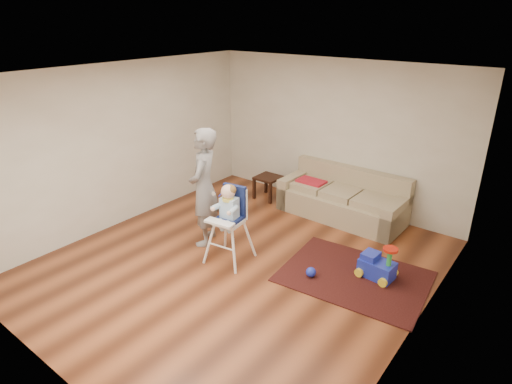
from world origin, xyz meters
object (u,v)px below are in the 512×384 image
Objects in this scene: sofa at (342,195)px; high_chair at (229,224)px; side_table at (268,187)px; toy_ball at (311,272)px; ride_on_toy at (378,260)px; adult at (204,188)px.

sofa is 2.39m from high_chair.
side_table is 2.83m from toy_ball.
sofa is at bearing 136.50° from ride_on_toy.
sofa reaches higher than ride_on_toy.
side_table is 0.88× the size of ride_on_toy.
adult is at bearing -175.72° from toy_ball.
ride_on_toy is at bearing 77.79° from adult.
adult reaches higher than ride_on_toy.
high_chair reaches higher than toy_ball.
ride_on_toy reaches higher than side_table.
sofa is 2.53m from adult.
ride_on_toy is at bearing 37.94° from toy_ball.
sofa is 1.55m from side_table.
toy_ball is (2.11, -1.88, -0.14)m from side_table.
adult is (-2.58, -0.70, 0.66)m from ride_on_toy.
adult is at bearing -119.89° from sofa.
side_table is at bearing 104.96° from high_chair.
adult is at bearing -160.58° from ride_on_toy.
sofa is 4.35× the size of ride_on_toy.
sofa is at bearing 3.72° from side_table.
sofa is 4.92× the size of side_table.
toy_ball is at bearing -137.78° from ride_on_toy.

